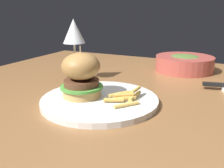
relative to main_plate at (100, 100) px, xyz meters
The scene contains 6 objects.
dining_table 0.19m from the main_plate, 71.29° to the left, with size 1.24×0.96×0.74m.
main_plate is the anchor object (origin of this frame).
burger_sandwich 0.08m from the main_plate, 168.73° to the right, with size 0.11×0.11×0.13m.
fries_pile 0.07m from the main_plate, ahead, with size 0.09×0.12×0.03m.
wine_glass 0.27m from the main_plate, 139.27° to the left, with size 0.07×0.07×0.20m.
soup_bowl 0.45m from the main_plate, 73.49° to the left, with size 0.21×0.21×0.06m.
Camera 1 is at (0.23, -0.67, 0.97)m, focal length 40.00 mm.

